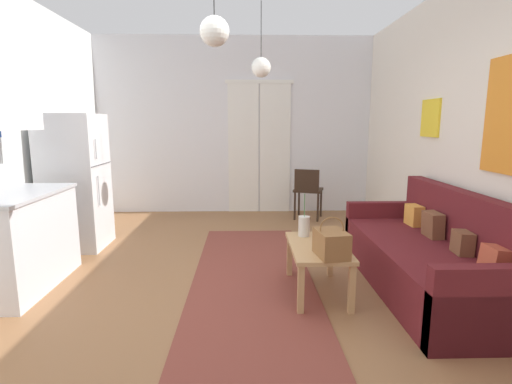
{
  "coord_description": "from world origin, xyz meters",
  "views": [
    {
      "loc": [
        0.18,
        -3.13,
        1.5
      ],
      "look_at": [
        0.3,
        1.14,
        0.74
      ],
      "focal_mm": 27.28,
      "sensor_mm": 36.0,
      "label": 1
    }
  ],
  "objects": [
    {
      "name": "couch",
      "position": [
        1.86,
        0.18,
        0.28
      ],
      "size": [
        0.85,
        2.14,
        0.9
      ],
      "color": "#5B191E",
      "rests_on": "ground_plane"
    },
    {
      "name": "pendant_lamp_far",
      "position": [
        0.37,
        1.65,
        2.15
      ],
      "size": [
        0.23,
        0.23,
        0.86
      ],
      "color": "black"
    },
    {
      "name": "wall_back",
      "position": [
        0.02,
        3.46,
        1.43
      ],
      "size": [
        4.71,
        0.13,
        2.89
      ],
      "color": "silver",
      "rests_on": "ground_plane"
    },
    {
      "name": "area_rug",
      "position": [
        0.24,
        0.36,
        0.01
      ],
      "size": [
        1.15,
        3.55,
        0.01
      ],
      "primitive_type": "cube",
      "color": "brown",
      "rests_on": "ground_plane"
    },
    {
      "name": "kitchen_counter",
      "position": [
        -1.9,
        0.32,
        0.77
      ],
      "size": [
        0.58,
        1.18,
        2.02
      ],
      "color": "silver",
      "rests_on": "ground_plane"
    },
    {
      "name": "wall_right",
      "position": [
        2.31,
        0.0,
        1.45
      ],
      "size": [
        0.12,
        7.03,
        2.89
      ],
      "color": "silver",
      "rests_on": "ground_plane"
    },
    {
      "name": "pendant_lamp_near",
      "position": [
        -0.03,
        -0.24,
        2.14
      ],
      "size": [
        0.21,
        0.21,
        0.86
      ],
      "color": "black"
    },
    {
      "name": "bamboo_vase",
      "position": [
        0.73,
        0.42,
        0.54
      ],
      "size": [
        0.11,
        0.11,
        0.41
      ],
      "color": "beige",
      "rests_on": "coffee_table"
    },
    {
      "name": "handbag",
      "position": [
        0.87,
        -0.15,
        0.55
      ],
      "size": [
        0.26,
        0.34,
        0.33
      ],
      "color": "brown",
      "rests_on": "coffee_table"
    },
    {
      "name": "coffee_table",
      "position": [
        0.81,
        0.13,
        0.38
      ],
      "size": [
        0.49,
        0.87,
        0.44
      ],
      "color": "tan",
      "rests_on": "ground_plane"
    },
    {
      "name": "refrigerator",
      "position": [
        -1.86,
        1.53,
        0.8
      ],
      "size": [
        0.67,
        0.65,
        1.61
      ],
      "color": "white",
      "rests_on": "ground_plane"
    },
    {
      "name": "accent_chair",
      "position": [
        1.15,
        2.83,
        0.48
      ],
      "size": [
        0.53,
        0.51,
        0.8
      ],
      "rotation": [
        0.0,
        0.0,
        2.81
      ],
      "color": "black",
      "rests_on": "ground_plane"
    },
    {
      "name": "ground_plane",
      "position": [
        0.0,
        0.0,
        -0.05
      ],
      "size": [
        5.11,
        7.43,
        0.1
      ],
      "primitive_type": "cube",
      "color": "#8E603D"
    }
  ]
}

